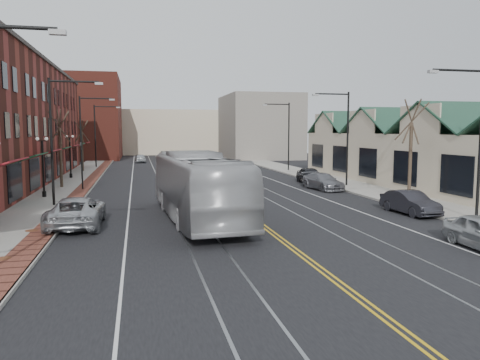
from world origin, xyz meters
name	(u,v)px	position (x,y,z in m)	size (l,w,h in m)	color
ground	(317,267)	(0.00, 0.00, 0.00)	(160.00, 160.00, 0.00)	black
sidewalk_left	(56,197)	(-12.00, 20.00, 0.07)	(4.00, 120.00, 0.15)	gray
sidewalk_right	(362,189)	(12.00, 20.00, 0.07)	(4.00, 120.00, 0.15)	gray
building_right	(428,161)	(18.00, 20.00, 2.30)	(8.00, 36.00, 4.60)	beige
backdrop_left	(78,118)	(-16.00, 70.00, 7.00)	(14.00, 18.00, 14.00)	maroon
backdrop_mid	(167,132)	(0.00, 85.00, 4.50)	(22.00, 14.00, 9.00)	beige
backdrop_right	(259,127)	(15.00, 65.00, 5.50)	(12.00, 16.00, 11.00)	slate
streetlight_l_1	(58,128)	(-11.05, 16.00, 5.03)	(3.33, 0.25, 8.00)	black
streetlight_l_2	(85,129)	(-11.05, 32.00, 5.03)	(3.33, 0.25, 8.00)	black
streetlight_l_3	(99,129)	(-11.05, 48.00, 5.03)	(3.33, 0.25, 8.00)	black
streetlight_r_0	(474,128)	(11.05, 6.00, 5.03)	(3.33, 0.25, 8.00)	black
streetlight_r_1	(343,129)	(11.05, 22.00, 5.03)	(3.33, 0.25, 8.00)	black
streetlight_r_2	(285,129)	(11.05, 38.00, 5.03)	(3.33, 0.25, 8.00)	black
lamppost_l_2	(43,168)	(-12.80, 20.00, 2.20)	(0.84, 0.28, 4.27)	black
lamppost_l_3	(70,157)	(-12.80, 34.00, 2.20)	(0.84, 0.28, 4.27)	black
tree_left_near	(60,147)	(-12.50, 26.00, 3.51)	(1.78, 1.37, 6.48)	#382B21
tree_left_far	(82,144)	(-12.50, 42.00, 3.28)	(1.66, 1.28, 6.02)	#382B21
tree_right_mid	(411,147)	(12.50, 14.00, 3.75)	(1.90, 1.46, 6.93)	#382B21
manhole_mid	(2,259)	(-11.20, 3.00, 0.16)	(0.60, 0.60, 0.02)	#592D19
manhole_far	(32,230)	(-11.20, 8.00, 0.16)	(0.60, 0.60, 0.02)	#592D19
traffic_signal	(82,162)	(-10.60, 24.00, 2.35)	(0.18, 0.15, 3.80)	black
transit_bus	(198,187)	(-3.05, 9.71, 1.85)	(3.10, 13.25, 3.69)	#B2B2B4
parked_suv	(77,212)	(-9.30, 9.25, 0.77)	(2.56, 5.55, 1.54)	#A8ACB0
parked_car_b	(410,203)	(9.30, 8.83, 0.69)	(1.45, 4.16, 1.37)	#232228
parked_car_c	(323,181)	(8.72, 20.57, 0.68)	(1.92, 4.72, 1.37)	slate
parked_car_d	(310,175)	(9.30, 25.04, 0.75)	(1.77, 4.40, 1.50)	black
distant_car_left	(173,164)	(-1.94, 42.79, 0.73)	(1.54, 4.42, 1.46)	black
distant_car_right	(235,166)	(4.82, 37.41, 0.73)	(2.03, 5.00, 1.45)	slate
distant_car_far	(140,158)	(-5.81, 57.11, 0.67)	(1.58, 3.93, 1.34)	#A7ABAE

